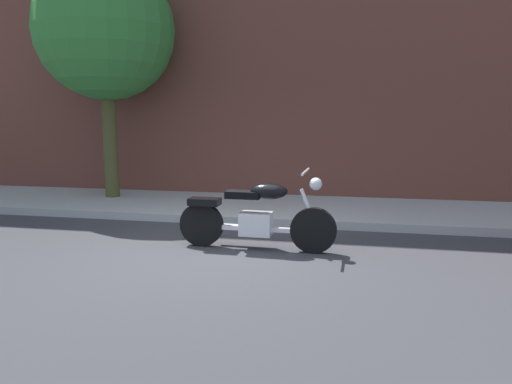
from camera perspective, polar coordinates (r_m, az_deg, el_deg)
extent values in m
plane|color=#38383D|center=(6.50, -5.54, -7.44)|extent=(60.00, 60.00, 0.00)
cube|color=#ADADAD|center=(9.35, -0.06, -1.89)|extent=(24.54, 2.54, 0.14)
cylinder|color=black|center=(6.52, 6.87, -4.56)|extent=(0.63, 0.12, 0.63)
cylinder|color=black|center=(6.86, -6.52, -3.87)|extent=(0.63, 0.12, 0.63)
cube|color=silver|center=(6.63, 0.00, -3.81)|extent=(0.45, 0.29, 0.32)
cube|color=silver|center=(6.65, 0.00, -4.40)|extent=(1.43, 0.11, 0.06)
ellipsoid|color=black|center=(6.51, 1.55, 0.10)|extent=(0.53, 0.27, 0.22)
cube|color=black|center=(6.60, -1.52, -0.31)|extent=(0.48, 0.25, 0.10)
cube|color=black|center=(6.78, -6.17, -1.14)|extent=(0.44, 0.25, 0.10)
cylinder|color=silver|center=(6.46, 6.38, -2.12)|extent=(0.27, 0.06, 0.58)
cylinder|color=silver|center=(6.39, 5.93, 2.43)|extent=(0.05, 0.70, 0.04)
sphere|color=silver|center=(6.40, 7.15, 0.97)|extent=(0.17, 0.17, 0.17)
cylinder|color=silver|center=(6.86, -1.74, -4.23)|extent=(0.80, 0.11, 0.09)
cylinder|color=#484725|center=(10.58, -17.02, 6.24)|extent=(0.30, 0.30, 2.80)
sphere|color=#337C34|center=(10.72, -17.58, 17.95)|extent=(2.83, 2.83, 2.83)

